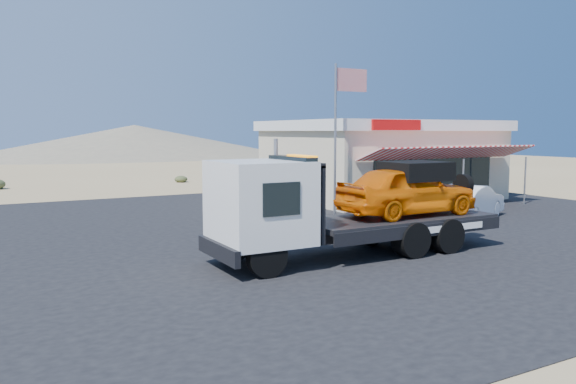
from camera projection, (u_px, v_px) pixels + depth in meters
name	position (u px, v px, depth m)	size (l,w,h in m)	color
ground	(286.00, 249.00, 16.27)	(120.00, 120.00, 0.00)	#9B8158
asphalt_lot	(295.00, 227.00, 19.84)	(32.00, 24.00, 0.02)	black
tow_truck	(352.00, 202.00, 15.21)	(8.30, 2.46, 2.78)	black
white_sedan	(470.00, 202.00, 21.60)	(1.42, 4.08, 1.35)	silver
jerky_store	(380.00, 159.00, 28.93)	(10.40, 9.97, 3.90)	beige
flagpole	(340.00, 122.00, 22.16)	(1.55, 0.10, 6.00)	#99999E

